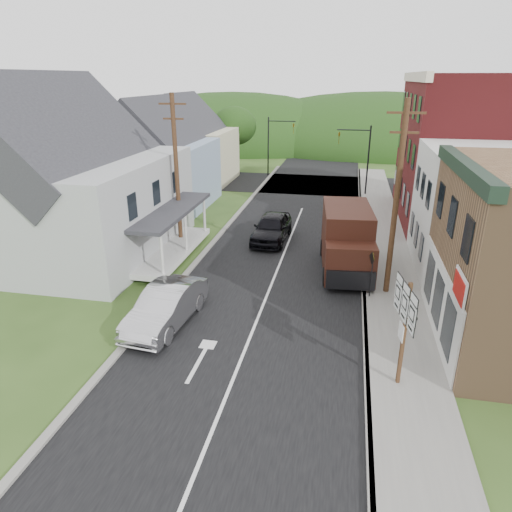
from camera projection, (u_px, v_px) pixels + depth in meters
The scene contains 24 objects.
ground at pixel (258, 317), 19.96m from camera, with size 120.00×120.00×0.00m, color #2D4719.
road at pixel (289, 242), 29.08m from camera, with size 9.00×90.00×0.02m, color black.
cross_road at pixel (312, 184), 44.58m from camera, with size 60.00×9.00×0.02m, color black.
sidewalk_right at pixel (386, 259), 26.13m from camera, with size 2.80×55.00×0.15m, color slate.
curb_right at pixel (362, 257), 26.38m from camera, with size 0.20×55.00×0.15m, color slate.
curb_left at pixel (210, 246), 28.09m from camera, with size 0.30×55.00×0.12m, color slate.
storefront_white at pixel (501, 213), 23.52m from camera, with size 8.00×7.00×6.50m, color silver.
storefront_red at pixel (466, 151), 31.54m from camera, with size 8.00×12.00×10.00m, color maroon.
house_gray at pixel (74, 181), 26.10m from camera, with size 10.20×12.24×8.35m.
house_blue at pixel (164, 159), 36.15m from camera, with size 7.14×8.16×7.28m.
house_cream at pixel (195, 144), 44.45m from camera, with size 7.14×8.16×7.28m.
utility_pole_right at pixel (396, 200), 20.41m from camera, with size 1.60×0.26×9.00m.
utility_pole_left at pixel (177, 171), 26.75m from camera, with size 1.60×0.26×9.00m.
traffic_signal_right at pixel (360, 152), 39.22m from camera, with size 2.87×0.20×6.00m.
traffic_signal_left at pixel (275, 139), 47.19m from camera, with size 2.87×0.20×6.00m.
tree_left_b at pixel (56, 151), 32.26m from camera, with size 4.80×4.80×6.94m.
tree_left_c at pixel (89, 125), 39.54m from camera, with size 5.80×5.80×8.41m.
tree_left_d at pixel (234, 126), 49.02m from camera, with size 4.80×4.80×6.94m.
forested_ridge at pixel (328, 145), 70.12m from camera, with size 90.00×30.00×16.00m, color #1A3710.
silver_sedan at pixel (166, 307), 19.06m from camera, with size 1.76×5.04×1.66m, color #B6B5BA.
dark_sedan at pixel (272, 228), 28.97m from camera, with size 2.03×5.05×1.72m, color black.
delivery_van at pixel (347, 241), 24.17m from camera, with size 3.00×6.25×3.38m.
route_sign_cluster at pixel (404, 320), 14.59m from camera, with size 0.48×2.09×3.70m.
warning_sign at pixel (372, 268), 20.99m from camera, with size 0.22×0.59×2.26m.
Camera 1 is at (3.40, -17.26, 9.79)m, focal length 32.00 mm.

